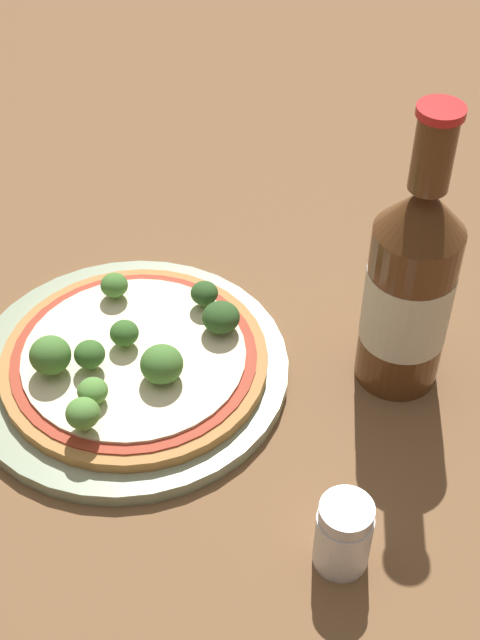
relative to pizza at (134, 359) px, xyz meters
name	(u,v)px	position (x,y,z in m)	size (l,w,h in m)	color
ground_plane	(118,374)	(-0.01, -0.01, -0.02)	(3.00, 3.00, 0.00)	brown
plate	(130,369)	(0.00, 0.00, -0.01)	(0.26, 0.26, 0.01)	#93A384
pizza	(134,359)	(0.00, 0.00, 0.00)	(0.21, 0.21, 0.01)	#B77F42
broccoli_floret_0	(204,293)	(0.00, 0.08, 0.02)	(0.02, 0.02, 0.02)	#7A9E5B
broccoli_floret_1	(50,355)	(-0.03, -0.06, 0.02)	(0.03, 0.03, 0.03)	#7A9E5B
broccoli_floret_2	(124,333)	(-0.01, 0.00, 0.02)	(0.02, 0.02, 0.02)	#7A9E5B
broccoli_floret_3	(83,414)	(0.03, -0.08, 0.02)	(0.03, 0.03, 0.03)	#7A9E5B
broccoli_floret_4	(92,356)	(-0.01, -0.03, 0.02)	(0.02, 0.02, 0.03)	#7A9E5B
broccoli_floret_5	(162,364)	(0.04, 0.00, 0.02)	(0.03, 0.03, 0.03)	#7A9E5B
broccoli_floret_6	(221,317)	(0.03, 0.07, 0.02)	(0.03, 0.03, 0.03)	#7A9E5B
broccoli_floret_7	(114,285)	(-0.06, 0.03, 0.02)	(0.02, 0.02, 0.02)	#7A9E5B
broccoli_floret_8	(93,391)	(0.02, -0.05, 0.02)	(0.02, 0.02, 0.02)	#7A9E5B
beer_bottle	(410,287)	(0.15, 0.15, 0.07)	(0.07, 0.07, 0.24)	#563319
pepper_shaker	(343,534)	(0.23, -0.02, 0.01)	(0.04, 0.04, 0.06)	silver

